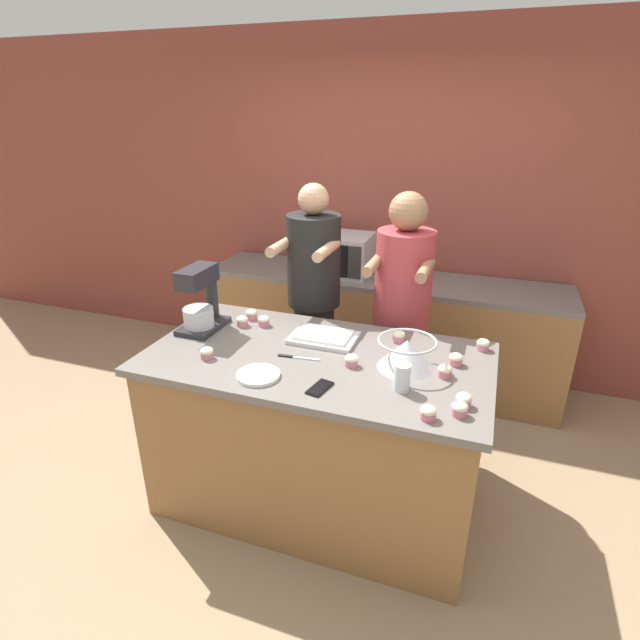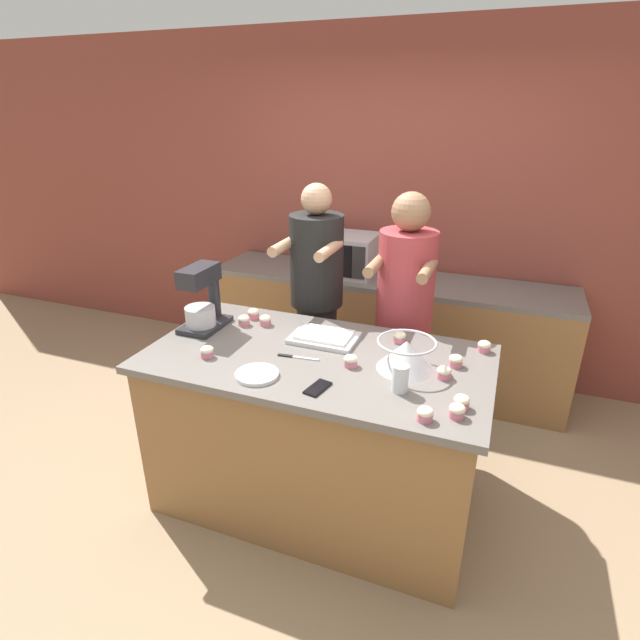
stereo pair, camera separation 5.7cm
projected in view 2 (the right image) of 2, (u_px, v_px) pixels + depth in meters
ground_plane at (317, 497)px, 2.94m from camera, size 16.00×16.00×0.00m
back_wall at (401, 210)px, 4.00m from camera, size 10.00×0.06×2.70m
island_counter at (317, 430)px, 2.75m from camera, size 1.77×0.94×0.94m
back_counter at (385, 330)px, 4.05m from camera, size 2.80×0.60×0.89m
person_left at (317, 307)px, 3.32m from camera, size 0.36×0.51×1.69m
person_right at (403, 321)px, 3.13m from camera, size 0.36×0.51×1.68m
stand_mixer at (203, 301)px, 2.83m from camera, size 0.20×0.30×0.37m
mixing_bowl at (406, 354)px, 2.41m from camera, size 0.29×0.29×0.15m
baking_tray at (324, 337)px, 2.73m from camera, size 0.36×0.25×0.04m
microwave_oven at (345, 254)px, 3.93m from camera, size 0.48×0.40×0.31m
cell_phone at (318, 388)px, 2.26m from camera, size 0.10×0.16×0.01m
drinking_glass at (400, 378)px, 2.23m from camera, size 0.08×0.08×0.13m
small_plate at (257, 374)px, 2.37m from camera, size 0.21×0.21×0.02m
knife at (296, 357)px, 2.55m from camera, size 0.22×0.04×0.01m
cupcake_0 at (244, 320)px, 2.91m from camera, size 0.07×0.07×0.06m
cupcake_1 at (253, 313)px, 3.01m from camera, size 0.07×0.07×0.06m
cupcake_2 at (462, 402)px, 2.11m from camera, size 0.07×0.07×0.06m
cupcake_3 at (265, 320)px, 2.91m from camera, size 0.07×0.07×0.06m
cupcake_4 at (457, 411)px, 2.05m from camera, size 0.07×0.07×0.06m
cupcake_5 at (444, 372)px, 2.35m from camera, size 0.07×0.07×0.06m
cupcake_6 at (484, 346)px, 2.60m from camera, size 0.07×0.07×0.06m
cupcake_7 at (351, 361)px, 2.45m from camera, size 0.07×0.07×0.06m
cupcake_8 at (207, 352)px, 2.54m from camera, size 0.07×0.07×0.06m
cupcake_9 at (425, 414)px, 2.03m from camera, size 0.07×0.07×0.06m
cupcake_10 at (456, 361)px, 2.45m from camera, size 0.07×0.07×0.06m
cupcake_11 at (400, 337)px, 2.70m from camera, size 0.07×0.07×0.06m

